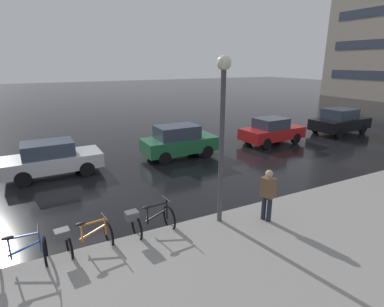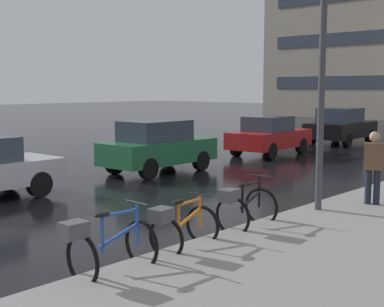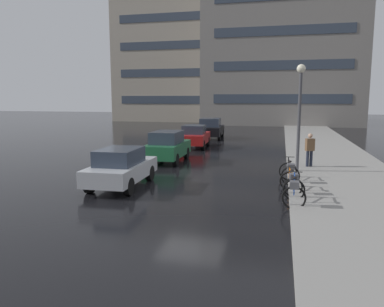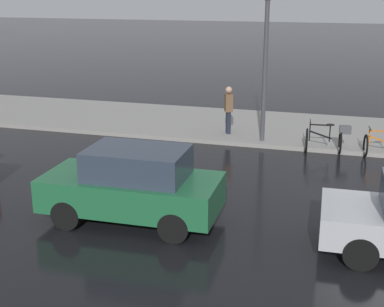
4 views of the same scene
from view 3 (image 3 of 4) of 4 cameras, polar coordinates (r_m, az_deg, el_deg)
The scene contains 13 objects.
ground_plane at distance 14.43m, azimuth -0.00°, elevation -5.27°, with size 140.00×140.00×0.00m, color black.
sidewalk_kerb at distance 24.02m, azimuth 19.87°, elevation -0.06°, with size 4.80×60.00×0.14m, color gray.
bicycle_nearest at distance 12.37m, azimuth 15.28°, elevation -5.53°, with size 0.78×1.38×1.03m.
bicycle_second at distance 13.87m, azimuth 14.92°, elevation -4.12°, with size 0.82×1.37×0.90m.
bicycle_third at distance 15.59m, azimuth 14.63°, elevation -2.66°, with size 0.83×1.36×1.01m.
car_silver at distance 14.73m, azimuth -10.76°, elevation -2.08°, with size 1.82×3.95×1.52m.
car_green at distance 20.20m, azimuth -3.77°, elevation 1.10°, with size 1.79×3.84×1.66m.
car_red at distance 26.01m, azimuth 0.36°, elevation 2.63°, with size 1.98×3.98×1.55m.
car_black at distance 31.83m, azimuth 2.84°, elevation 3.82°, with size 2.19×4.32×1.71m.
pedestrian at distance 18.87m, azimuth 17.50°, elevation 0.65°, with size 0.46×0.37×1.74m.
streetlamp at distance 17.41m, azimuth 16.11°, elevation 7.50°, with size 0.39×0.39×4.89m.
building_facade_main at distance 51.54m, azimuth 13.55°, elevation 14.64°, with size 19.47×10.81×18.28m.
building_facade_side at distance 57.37m, azimuth -2.12°, elevation 13.77°, with size 17.73×8.85×17.40m.
Camera 3 is at (3.27, -13.62, 3.44)m, focal length 35.00 mm.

